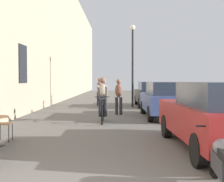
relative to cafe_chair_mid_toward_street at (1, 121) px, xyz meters
The scene contains 10 objects.
building_facade_left 10.29m from the cafe_chair_mid_toward_street, 98.93° to the left, with size 0.54×68.00×10.31m.
cafe_chair_mid_toward_street is the anchor object (origin of this frame).
cyclist_on_bicycle 4.42m from the cafe_chair_mid_toward_street, 55.58° to the left, with size 0.52×1.76×1.74m.
pedestrian_near 6.89m from the cafe_chair_mid_toward_street, 63.03° to the left, with size 0.34×0.24×1.65m.
pedestrian_mid 8.97m from the cafe_chair_mid_toward_street, 74.96° to the left, with size 0.38×0.29×1.66m.
pedestrian_far 11.05m from the cafe_chair_mid_toward_street, 79.81° to the left, with size 0.36×0.27×1.74m.
street_lamp 11.20m from the cafe_chair_mid_toward_street, 68.58° to the left, with size 0.32×0.32×4.90m.
parked_car_nearest 5.41m from the cafe_chair_mid_toward_street, 10.07° to the right, with size 1.99×4.45×1.56m.
parked_car_second 7.15m from the cafe_chair_mid_toward_street, 44.22° to the left, with size 1.86×4.32×1.53m.
parked_car_third 11.71m from the cafe_chair_mid_toward_street, 63.94° to the left, with size 1.84×4.27×1.51m.
Camera 1 is at (1.01, -2.82, 1.60)m, focal length 47.87 mm.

